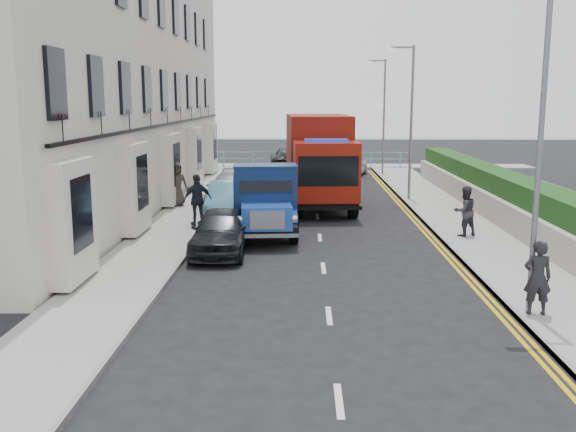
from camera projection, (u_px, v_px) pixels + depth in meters
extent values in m
plane|color=black|center=(326.00, 289.00, 15.92)|extent=(120.00, 120.00, 0.00)
cube|color=gray|center=(184.00, 219.00, 24.88)|extent=(2.40, 38.00, 0.12)
cube|color=gray|center=(456.00, 220.00, 24.63)|extent=(2.60, 38.00, 0.12)
cube|color=gray|center=(312.00, 166.00, 44.42)|extent=(30.00, 2.50, 0.12)
plane|color=#4D5F69|center=(308.00, 139.00, 74.92)|extent=(120.00, 120.00, 0.00)
cube|color=beige|center=(97.00, 44.00, 27.66)|extent=(6.00, 30.00, 14.00)
cube|color=black|center=(172.00, 123.00, 28.20)|extent=(0.12, 28.00, 0.10)
cube|color=#B2AD9E|center=(490.00, 208.00, 24.51)|extent=(0.30, 28.00, 1.00)
cube|color=#193A12|center=(509.00, 198.00, 24.42)|extent=(1.20, 28.00, 1.70)
cube|color=#59B2A5|center=(312.00, 152.00, 43.45)|extent=(13.00, 0.08, 0.06)
cube|color=#59B2A5|center=(312.00, 159.00, 43.53)|extent=(13.00, 0.06, 0.05)
cylinder|color=slate|center=(539.00, 156.00, 13.22)|extent=(0.12, 0.12, 7.00)
cylinder|color=slate|center=(411.00, 125.00, 28.95)|extent=(0.12, 0.12, 7.00)
cube|color=slate|center=(403.00, 47.00, 28.35)|extent=(1.00, 0.08, 0.08)
cube|color=beige|center=(391.00, 50.00, 28.39)|extent=(0.35, 0.18, 0.18)
cylinder|color=slate|center=(384.00, 118.00, 38.79)|extent=(0.12, 0.12, 7.00)
cube|color=slate|center=(377.00, 61.00, 38.19)|extent=(1.00, 0.08, 0.08)
cube|color=beige|center=(369.00, 63.00, 38.22)|extent=(0.35, 0.18, 0.18)
cylinder|color=black|center=(238.00, 229.00, 20.75)|extent=(0.35, 1.00, 0.98)
cylinder|color=black|center=(294.00, 229.00, 20.86)|extent=(0.35, 1.00, 0.98)
cylinder|color=black|center=(239.00, 214.00, 23.55)|extent=(0.35, 1.00, 0.98)
cylinder|color=black|center=(288.00, 213.00, 23.66)|extent=(0.35, 1.00, 0.98)
cube|color=black|center=(265.00, 217.00, 22.18)|extent=(2.36, 5.05, 0.18)
cube|color=#1F4CAC|center=(267.00, 216.00, 20.26)|extent=(1.69, 1.46, 0.73)
cube|color=silver|center=(267.00, 220.00, 19.59)|extent=(1.07, 0.18, 0.56)
cube|color=#0E224D|center=(265.00, 193.00, 21.31)|extent=(2.14, 1.40, 1.78)
cube|color=black|center=(264.00, 204.00, 23.34)|extent=(2.38, 3.03, 0.12)
cylinder|color=black|center=(298.00, 204.00, 25.26)|extent=(0.40, 1.16, 1.14)
cylinder|color=black|center=(353.00, 204.00, 25.35)|extent=(0.40, 1.16, 1.14)
cylinder|color=black|center=(294.00, 192.00, 28.43)|extent=(0.40, 1.16, 1.14)
cylinder|color=black|center=(343.00, 192.00, 28.51)|extent=(0.40, 1.16, 1.14)
cylinder|color=black|center=(292.00, 185.00, 30.67)|extent=(0.40, 1.16, 1.14)
cylinder|color=black|center=(337.00, 185.00, 30.76)|extent=(0.40, 1.16, 1.14)
cube|color=black|center=(319.00, 189.00, 27.92)|extent=(2.85, 7.40, 0.26)
cube|color=maroon|center=(326.00, 171.00, 25.07)|extent=(2.61, 2.13, 2.28)
cube|color=black|center=(328.00, 171.00, 24.12)|extent=(2.28, 0.23, 1.14)
cube|color=maroon|center=(318.00, 150.00, 28.76)|extent=(2.93, 5.55, 3.11)
imported|color=black|center=(221.00, 231.00, 19.51)|extent=(1.66, 4.05, 1.38)
imported|color=#549BB4|center=(228.00, 199.00, 25.66)|extent=(1.63, 4.26, 1.39)
imported|color=#A09FA3|center=(233.00, 190.00, 27.66)|extent=(2.43, 5.34, 1.52)
imported|color=black|center=(291.00, 160.00, 41.13)|extent=(2.96, 5.95, 1.62)
imported|color=#9C9DA1|center=(351.00, 164.00, 39.40)|extent=(2.56, 4.32, 1.38)
imported|color=black|center=(538.00, 278.00, 13.56)|extent=(0.61, 0.42, 1.61)
imported|color=#2E2B35|center=(465.00, 211.00, 21.40)|extent=(0.99, 0.89, 1.68)
imported|color=#19222D|center=(198.00, 200.00, 23.21)|extent=(1.17, 0.97, 1.87)
imported|color=#382E28|center=(177.00, 184.00, 27.47)|extent=(1.07, 0.90, 1.86)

